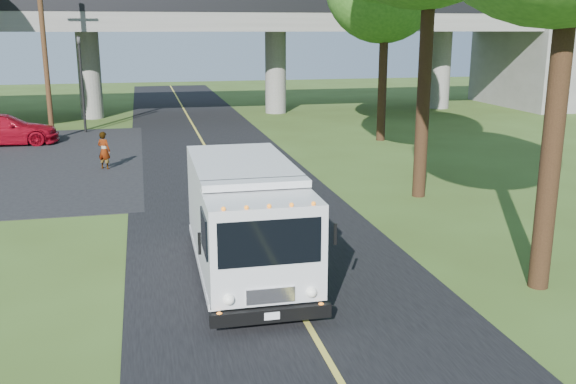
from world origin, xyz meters
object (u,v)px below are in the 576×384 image
object	(u,v)px
traffic_signal	(81,74)
step_van	(246,217)
pedestrian	(104,150)
utility_pole	(44,49)
red_sedan	(3,130)

from	to	relation	value
traffic_signal	step_van	bearing A→B (deg)	-76.99
traffic_signal	pedestrian	distance (m)	10.50
traffic_signal	utility_pole	world-z (taller)	utility_pole
traffic_signal	red_sedan	world-z (taller)	traffic_signal
utility_pole	pedestrian	bearing A→B (deg)	-69.67
traffic_signal	utility_pole	xyz separation A→B (m)	(-1.50, -2.00, 1.40)
utility_pole	red_sedan	xyz separation A→B (m)	(-2.13, -1.11, -3.84)
traffic_signal	red_sedan	bearing A→B (deg)	-139.44
red_sedan	pedestrian	xyz separation A→B (m)	(5.14, -7.00, 0.02)
red_sedan	traffic_signal	bearing A→B (deg)	-50.63
utility_pole	red_sedan	world-z (taller)	utility_pole
traffic_signal	step_van	world-z (taller)	traffic_signal
step_van	red_sedan	bearing A→B (deg)	114.75
red_sedan	pedestrian	bearing A→B (deg)	-144.92
traffic_signal	red_sedan	size ratio (longest dim) A/B	1.00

